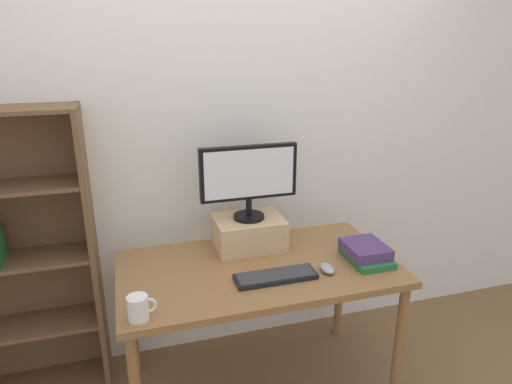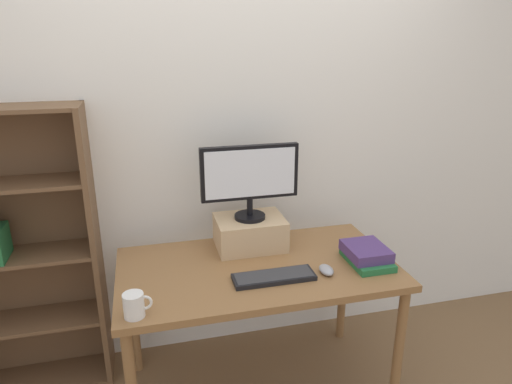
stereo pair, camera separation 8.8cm
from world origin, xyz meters
name	(u,v)px [view 1 (the left image)]	position (x,y,z in m)	size (l,w,h in m)	color
back_wall	(231,139)	(0.00, 0.55, 1.30)	(7.00, 0.08, 2.60)	silver
desk	(258,280)	(0.00, 0.00, 0.69)	(1.38, 0.76, 0.77)	olive
bookshelf_unit	(6,258)	(-1.22, 0.39, 0.80)	(0.81, 0.28, 1.55)	brown
riser_box	(249,232)	(0.01, 0.22, 0.85)	(0.36, 0.27, 0.17)	tan
computer_monitor	(249,177)	(0.01, 0.22, 1.17)	(0.52, 0.16, 0.40)	black
keyboard	(276,276)	(0.04, -0.15, 0.78)	(0.39, 0.13, 0.02)	black
computer_mouse	(327,268)	(0.30, -0.16, 0.79)	(0.06, 0.10, 0.04)	#99999E
book_stack	(366,253)	(0.54, -0.10, 0.81)	(0.20, 0.27, 0.09)	#236B38
coffee_mug	(139,308)	(-0.60, -0.30, 0.82)	(0.12, 0.09, 0.10)	white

